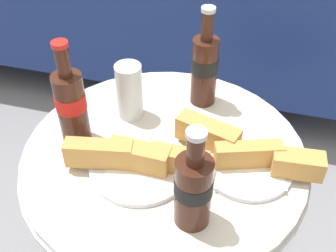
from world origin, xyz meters
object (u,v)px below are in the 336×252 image
Objects in this scene: cola_bottle_right at (205,67)px; drinking_glass at (130,93)px; bistro_table at (165,197)px; lunch_plate_far at (245,154)px; lunch_plate_near at (138,160)px; cola_bottle_center at (71,104)px; cola_bottle_left at (193,188)px.

cola_bottle_right is 0.20m from drinking_glass.
lunch_plate_far is (0.18, 0.01, 0.19)m from bistro_table.
lunch_plate_far is (0.13, -0.20, -0.07)m from cola_bottle_right.
bistro_table is 2.34× the size of lunch_plate_near.
drinking_glass is 0.20m from lunch_plate_near.
bistro_table is 0.34m from cola_bottle_center.
cola_bottle_left is 0.88× the size of cola_bottle_right.
cola_bottle_right is at bearing 98.59° from cola_bottle_left.
cola_bottle_left is 0.35m from cola_bottle_center.
cola_bottle_left reaches higher than lunch_plate_far.
lunch_plate_near is at bearing 145.83° from cola_bottle_left.
lunch_plate_far is (0.08, 0.17, -0.06)m from cola_bottle_left.
cola_bottle_left is 0.35m from drinking_glass.
cola_bottle_right is at bearing 72.91° from lunch_plate_near.
cola_bottle_right is 0.25m from lunch_plate_far.
drinking_glass is at bearing 51.26° from cola_bottle_center.
lunch_plate_far reaches higher than bistro_table.
cola_bottle_right is at bearing 40.58° from cola_bottle_center.
lunch_plate_near is at bearing -160.43° from lunch_plate_far.
lunch_plate_far is at bearing 2.90° from cola_bottle_center.
cola_bottle_center reaches higher than lunch_plate_far.
cola_bottle_right reaches higher than drinking_glass.
drinking_glass is (-0.16, -0.10, -0.04)m from cola_bottle_right.
cola_bottle_left is at bearing -58.25° from bistro_table.
bistro_table is 2.17× the size of lunch_plate_far.
cola_bottle_right is at bearing 124.07° from lunch_plate_far.
cola_bottle_left reaches higher than lunch_plate_near.
lunch_plate_near is (-0.14, 0.10, -0.06)m from cola_bottle_left.
bistro_table is 0.26m from lunch_plate_far.
cola_bottle_center is 0.19m from lunch_plate_near.
bistro_table is at bearing -42.55° from drinking_glass.
drinking_glass is at bearing 128.85° from cola_bottle_left.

